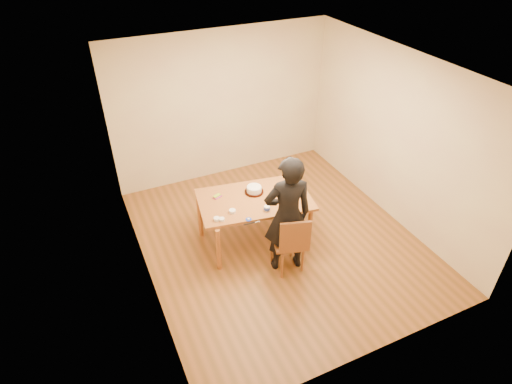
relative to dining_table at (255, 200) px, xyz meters
name	(u,v)px	position (x,y,z in m)	size (l,w,h in m)	color
room_shell	(270,154)	(0.32, 0.14, 0.62)	(4.00, 4.50, 2.70)	brown
dining_table	(255,200)	(0.00, 0.00, 0.00)	(1.64, 0.98, 0.04)	brown
dining_chair	(288,243)	(0.15, -0.78, -0.28)	(0.38, 0.38, 0.04)	brown
cake_plate	(254,192)	(0.06, 0.15, 0.03)	(0.28, 0.28, 0.02)	#AF260B
cake	(254,189)	(0.06, 0.15, 0.08)	(0.22, 0.22, 0.07)	white
frosting_dome	(254,186)	(0.06, 0.15, 0.13)	(0.22, 0.22, 0.03)	white
frosting_tub	(267,208)	(0.04, -0.33, 0.06)	(0.08, 0.08, 0.07)	white
frosting_lid	(249,219)	(-0.28, -0.42, 0.02)	(0.09, 0.09, 0.01)	#1C39B8
frosting_dollop	(249,219)	(-0.28, -0.42, 0.04)	(0.04, 0.04, 0.02)	white
ramekin_green	(222,219)	(-0.62, -0.28, 0.04)	(0.08, 0.08, 0.04)	white
ramekin_yellow	(232,211)	(-0.42, -0.17, 0.04)	(0.09, 0.09, 0.04)	white
ramekin_multi	(217,219)	(-0.69, -0.25, 0.04)	(0.09, 0.09, 0.04)	white
candy_box_pink	(217,197)	(-0.49, 0.26, 0.03)	(0.13, 0.06, 0.02)	#F038B1
candy_box_green	(217,196)	(-0.49, 0.26, 0.05)	(0.11, 0.06, 0.02)	green
spatula	(249,224)	(-0.31, -0.51, 0.02)	(0.17, 0.02, 0.01)	black
person	(287,216)	(0.15, -0.73, 0.17)	(0.66, 0.43, 1.80)	black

